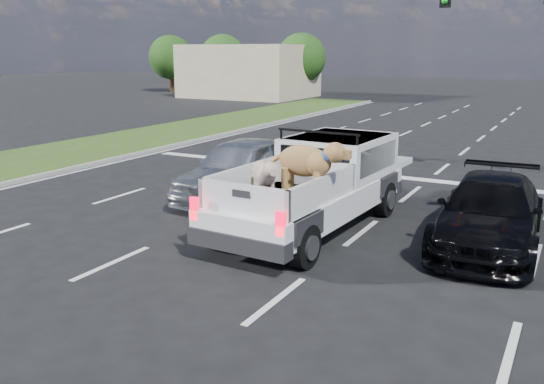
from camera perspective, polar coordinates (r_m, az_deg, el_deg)
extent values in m
plane|color=black|center=(10.24, -8.39, -8.66)|extent=(160.00, 160.00, 0.00)
cube|color=silver|center=(17.86, -10.46, 1.03)|extent=(0.12, 60.00, 0.01)
cube|color=silver|center=(15.95, -0.59, -0.28)|extent=(0.12, 60.00, 0.01)
cube|color=silver|center=(14.63, 11.50, -1.86)|extent=(0.12, 60.00, 0.01)
cube|color=silver|center=(14.08, 25.25, -3.55)|extent=(0.12, 60.00, 0.01)
cube|color=silver|center=(20.24, -18.34, 2.05)|extent=(0.15, 60.00, 0.01)
cube|color=silver|center=(18.85, 10.02, 1.72)|extent=(17.00, 0.45, 0.01)
cube|color=#2A4515|center=(22.25, -23.15, 2.76)|extent=(5.00, 60.00, 0.10)
cube|color=gray|center=(20.41, -18.84, 2.28)|extent=(0.15, 60.00, 0.14)
cube|color=#C0B592|center=(50.60, -2.26, 11.88)|extent=(10.00, 8.00, 4.40)
cylinder|color=#332114|center=(57.95, -9.91, 10.83)|extent=(0.44, 0.44, 2.16)
sphere|color=#163D10|center=(57.89, -10.00, 13.02)|extent=(4.20, 4.20, 4.20)
cylinder|color=#332114|center=(54.46, -4.85, 10.80)|extent=(0.44, 0.44, 2.16)
sphere|color=#163D10|center=(54.39, -4.90, 13.14)|extent=(4.20, 4.20, 4.20)
cylinder|color=#332114|center=(50.53, 2.91, 10.60)|extent=(0.44, 0.44, 2.16)
sphere|color=#163D10|center=(50.46, 2.94, 13.12)|extent=(4.20, 4.20, 4.20)
cylinder|color=black|center=(11.55, -5.21, -3.74)|extent=(0.35, 0.85, 0.83)
cylinder|color=black|center=(10.57, 3.15, -5.38)|extent=(0.35, 0.85, 0.83)
cylinder|color=black|center=(14.87, 4.16, 0.27)|extent=(0.35, 0.85, 0.83)
cylinder|color=black|center=(14.12, 11.04, -0.68)|extent=(0.35, 0.85, 0.83)
cube|color=silver|center=(12.67, 3.88, -0.68)|extent=(2.40, 5.91, 0.57)
cube|color=silver|center=(13.71, 6.61, 3.60)|extent=(2.15, 2.63, 0.94)
cube|color=black|center=(12.60, 4.21, 2.91)|extent=(1.70, 0.13, 0.68)
cylinder|color=black|center=(12.63, 4.57, 5.95)|extent=(1.97, 0.16, 0.05)
cube|color=black|center=(11.52, 0.91, -0.83)|extent=(2.10, 2.90, 0.07)
cube|color=silver|center=(11.93, -2.93, 1.24)|extent=(0.24, 2.79, 0.57)
cube|color=silver|center=(11.01, 5.09, 0.13)|extent=(0.24, 2.79, 0.57)
cube|color=silver|center=(10.33, -2.92, -0.74)|extent=(1.95, 0.20, 0.57)
cube|color=#FD0529|center=(10.76, -7.69, -1.65)|extent=(0.18, 0.08, 0.44)
cube|color=#FD0529|center=(9.73, 0.87, -3.19)|extent=(0.18, 0.08, 0.44)
cube|color=black|center=(10.43, -3.35, -5.01)|extent=(2.12, 0.45, 0.33)
imported|color=silver|center=(15.48, -3.13, 2.36)|extent=(2.18, 4.90, 1.64)
imported|color=black|center=(12.47, 20.75, -1.93)|extent=(2.17, 4.88, 1.39)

